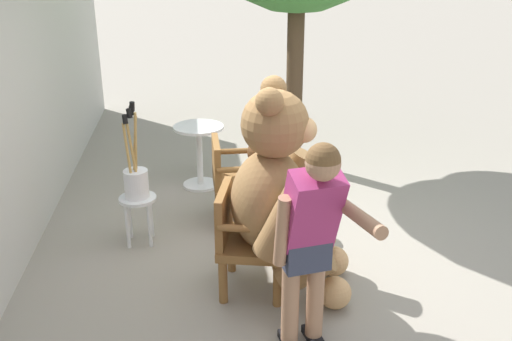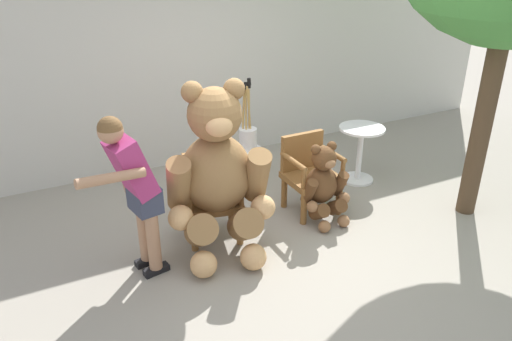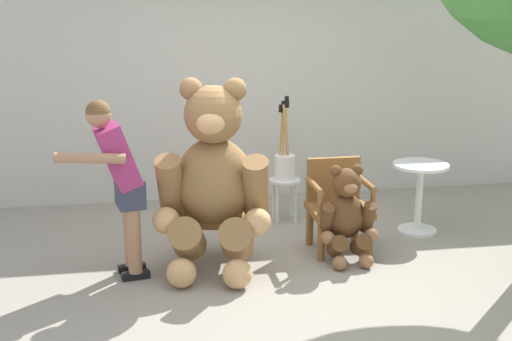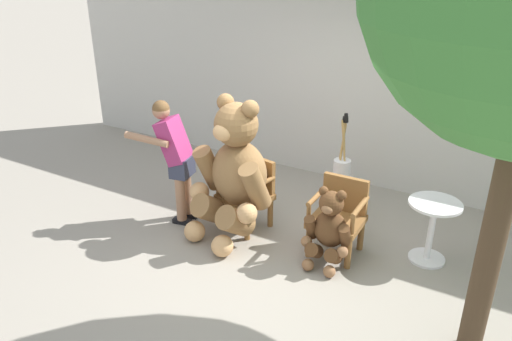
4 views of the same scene
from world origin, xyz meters
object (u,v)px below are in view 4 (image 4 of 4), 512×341
at_px(teddy_bear_large, 234,171).
at_px(round_side_table, 432,225).
at_px(wooden_chair_right, 339,215).
at_px(person_visitor, 175,152).
at_px(wooden_chair_left, 248,191).
at_px(white_stool, 340,186).
at_px(teddy_bear_small, 329,228).
at_px(brush_bucket, 342,165).

relative_size(teddy_bear_large, round_side_table, 2.36).
bearing_deg(wooden_chair_right, person_visitor, -170.51).
relative_size(wooden_chair_left, white_stool, 1.87).
bearing_deg(round_side_table, teddy_bear_large, -164.66).
bearing_deg(round_side_table, wooden_chair_right, -161.33).
bearing_deg(white_stool, wooden_chair_right, -70.40).
bearing_deg(teddy_bear_small, wooden_chair_right, 90.18).
height_order(brush_bucket, round_side_table, brush_bucket).
bearing_deg(wooden_chair_right, teddy_bear_small, -89.82).
xyz_separation_m(person_visitor, white_stool, (1.69, 1.24, -0.57)).
relative_size(teddy_bear_small, white_stool, 1.94).
relative_size(teddy_bear_small, person_visitor, 0.57).
bearing_deg(wooden_chair_left, person_visitor, -158.19).
xyz_separation_m(wooden_chair_left, teddy_bear_small, (1.17, -0.29, -0.02)).
relative_size(teddy_bear_large, brush_bucket, 1.91).
xyz_separation_m(wooden_chair_right, teddy_bear_small, (0.00, -0.29, -0.02)).
relative_size(person_visitor, white_stool, 3.39).
bearing_deg(round_side_table, brush_bucket, 155.29).
bearing_deg(wooden_chair_right, teddy_bear_large, -167.35).
bearing_deg(white_stool, teddy_bear_large, -126.99).
xyz_separation_m(teddy_bear_large, white_stool, (0.88, 1.17, -0.48)).
relative_size(teddy_bear_large, white_stool, 3.69).
bearing_deg(wooden_chair_right, white_stool, 109.60).
distance_m(white_stool, round_side_table, 1.40).
height_order(wooden_chair_left, brush_bucket, brush_bucket).
bearing_deg(wooden_chair_right, wooden_chair_left, -179.93).
height_order(wooden_chair_left, person_visitor, person_visitor).
relative_size(person_visitor, brush_bucket, 1.75).
bearing_deg(round_side_table, person_visitor, -167.49).
bearing_deg(wooden_chair_left, wooden_chair_right, 0.07).
xyz_separation_m(wooden_chair_left, person_visitor, (-0.84, -0.33, 0.46)).
distance_m(teddy_bear_large, round_side_table, 2.27).
distance_m(wooden_chair_left, teddy_bear_small, 1.21).
height_order(wooden_chair_right, round_side_table, wooden_chair_right).
xyz_separation_m(wooden_chair_left, wooden_chair_right, (1.17, 0.00, 0.00)).
bearing_deg(teddy_bear_small, teddy_bear_large, 179.09).
height_order(teddy_bear_small, round_side_table, teddy_bear_small).
distance_m(wooden_chair_left, brush_bucket, 1.26).
bearing_deg(person_visitor, wooden_chair_left, 21.81).
xyz_separation_m(white_stool, brush_bucket, (-0.00, 0.00, 0.29)).
xyz_separation_m(person_visitor, brush_bucket, (1.69, 1.24, -0.27)).
distance_m(white_stool, brush_bucket, 0.29).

